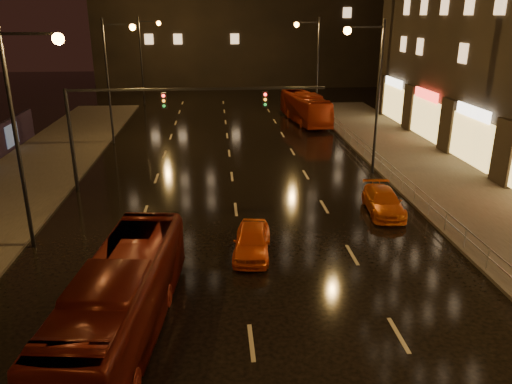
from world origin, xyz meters
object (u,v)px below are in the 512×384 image
Objects in this scene: bus_curb at (305,108)px; taxi_near at (252,241)px; taxi_far at (383,202)px; bus_red at (121,301)px.

taxi_near is (-7.46, -29.07, -0.78)m from bus_curb.
taxi_far is at bearing -96.66° from bus_curb.
taxi_near reaches higher than taxi_far.
taxi_near is at bearing 57.51° from bus_red.
bus_curb is 2.66× the size of taxi_near.
taxi_near is (4.72, 5.80, -0.74)m from bus_red.
taxi_far is at bearing 46.74° from bus_red.
taxi_far is (0.04, -24.58, -0.82)m from bus_curb.
bus_red is at bearing -134.80° from taxi_far.
bus_curb is 2.40× the size of taxi_far.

